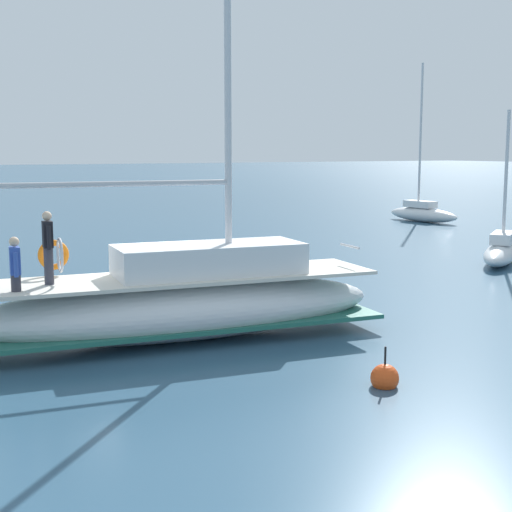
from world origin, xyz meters
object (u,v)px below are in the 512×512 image
moored_cutter_right (501,251)px  main_sailboat (183,300)px  moored_catamaran (423,212)px  mooring_buoy (385,378)px

moored_cutter_right → main_sailboat: bearing=-73.2°
main_sailboat → moored_cutter_right: bearing=106.8°
moored_catamaran → mooring_buoy: 32.36m
moored_catamaran → moored_cutter_right: bearing=-31.2°
moored_catamaran → mooring_buoy: bearing=-42.7°
moored_catamaran → moored_cutter_right: (14.18, -8.60, -0.10)m
main_sailboat → mooring_buoy: size_ratio=15.78×
main_sailboat → moored_cutter_right: 15.88m
moored_catamaran → moored_cutter_right: size_ratio=1.62×
main_sailboat → moored_catamaran: size_ratio=1.45×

